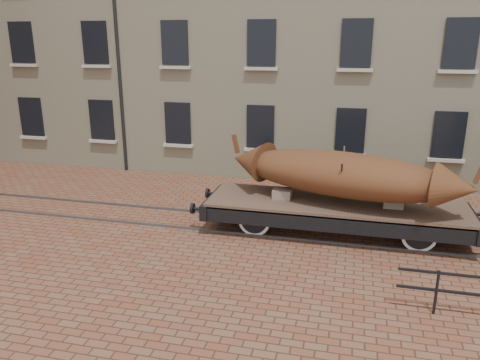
# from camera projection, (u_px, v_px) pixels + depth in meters

# --- Properties ---
(ground) EXTENTS (90.00, 90.00, 0.00)m
(ground) POSITION_uv_depth(u_px,v_px,m) (309.00, 231.00, 14.08)
(ground) COLOR brown
(warehouse_cream) EXTENTS (40.00, 10.19, 14.00)m
(warehouse_cream) POSITION_uv_depth(u_px,v_px,m) (406.00, 4.00, 20.65)
(warehouse_cream) COLOR beige
(warehouse_cream) RESTS_ON ground
(rail_track) EXTENTS (30.00, 1.52, 0.06)m
(rail_track) POSITION_uv_depth(u_px,v_px,m) (309.00, 230.00, 14.07)
(rail_track) COLOR #59595E
(rail_track) RESTS_ON ground
(flatcar_wagon) EXTENTS (8.40, 2.28, 1.27)m
(flatcar_wagon) POSITION_uv_depth(u_px,v_px,m) (335.00, 208.00, 13.68)
(flatcar_wagon) COLOR brown
(flatcar_wagon) RESTS_ON ground
(iron_boat) EXTENTS (7.12, 3.48, 1.69)m
(iron_boat) POSITION_uv_depth(u_px,v_px,m) (342.00, 174.00, 13.34)
(iron_boat) COLOR #582B14
(iron_boat) RESTS_ON flatcar_wagon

